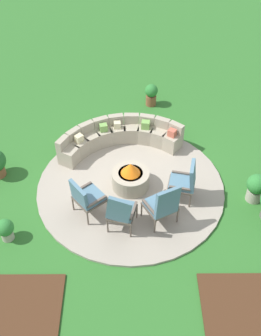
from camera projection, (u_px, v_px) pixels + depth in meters
ground_plane at (131, 187)px, 9.61m from camera, size 24.00×24.00×0.00m
patio_circle at (131, 186)px, 9.59m from camera, size 4.45×4.45×0.06m
mulch_bed_left at (22, 313)px, 7.30m from camera, size 1.43×1.57×0.04m
mulch_bed_right at (241, 312)px, 7.32m from camera, size 1.43×1.57×0.04m
fire_pit at (131, 177)px, 9.38m from camera, size 0.88×0.88×0.71m
curved_stone_bench at (119, 137)px, 10.42m from camera, size 3.21×1.42×0.71m
lounge_chair_front_left at (86, 197)px, 8.60m from camera, size 0.83×0.84×1.00m
lounge_chair_front_right at (121, 211)px, 8.27m from camera, size 0.69×0.72×1.12m
lounge_chair_back_left at (163, 204)px, 8.39m from camera, size 0.82×0.82×1.13m
lounge_chair_back_right at (185, 181)px, 8.92m from camera, size 0.69×0.65×1.05m
potted_plant_0 at (256, 187)px, 9.06m from camera, size 0.47×0.47×0.73m
potted_plant_1 at (6, 229)px, 8.33m from camera, size 0.37×0.37×0.54m
potted_plant_2 at (151, 94)px, 11.85m from camera, size 0.38×0.38×0.68m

